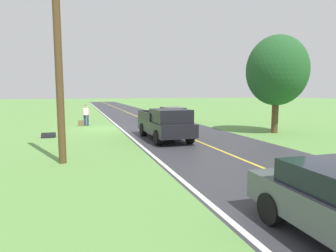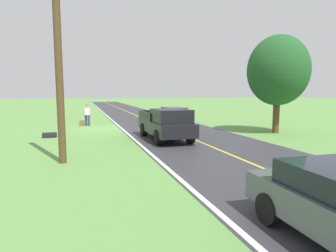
# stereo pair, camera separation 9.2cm
# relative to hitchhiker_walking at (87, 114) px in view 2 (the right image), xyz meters

# --- Properties ---
(ground_plane) EXTENTS (200.00, 200.00, 0.00)m
(ground_plane) POSITION_rel_hitchhiker_walking_xyz_m (-1.12, 2.40, -0.98)
(ground_plane) COLOR #609347
(road_surface) EXTENTS (7.01, 120.00, 0.00)m
(road_surface) POSITION_rel_hitchhiker_walking_xyz_m (-5.74, 2.40, -0.98)
(road_surface) COLOR #333338
(road_surface) RESTS_ON ground
(lane_edge_line) EXTENTS (0.16, 117.60, 0.00)m
(lane_edge_line) POSITION_rel_hitchhiker_walking_xyz_m (-2.42, 2.40, -0.98)
(lane_edge_line) COLOR silver
(lane_edge_line) RESTS_ON ground
(lane_centre_line) EXTENTS (0.14, 117.60, 0.00)m
(lane_centre_line) POSITION_rel_hitchhiker_walking_xyz_m (-5.74, 2.40, -0.98)
(lane_centre_line) COLOR gold
(lane_centre_line) RESTS_ON ground
(hitchhiker_walking) EXTENTS (0.62, 0.51, 1.75)m
(hitchhiker_walking) POSITION_rel_hitchhiker_walking_xyz_m (0.00, 0.00, 0.00)
(hitchhiker_walking) COLOR navy
(hitchhiker_walking) RESTS_ON ground
(suitcase_carried) EXTENTS (0.46, 0.20, 0.46)m
(suitcase_carried) POSITION_rel_hitchhiker_walking_xyz_m (0.42, 0.08, -0.75)
(suitcase_carried) COLOR brown
(suitcase_carried) RESTS_ON ground
(pickup_truck_passing) EXTENTS (2.15, 5.43, 1.82)m
(pickup_truck_passing) POSITION_rel_hitchhiker_walking_xyz_m (-4.17, 8.63, -0.01)
(pickup_truck_passing) COLOR black
(pickup_truck_passing) RESTS_ON ground
(tree_far_side_near) EXTENTS (3.99, 3.99, 6.45)m
(tree_far_side_near) POSITION_rel_hitchhiker_walking_xyz_m (-12.00, 8.10, 3.16)
(tree_far_side_near) COLOR brown
(tree_far_side_near) RESTS_ON ground
(sedan_near_oncoming) EXTENTS (2.05, 4.46, 1.41)m
(sedan_near_oncoming) POSITION_rel_hitchhiker_walking_xyz_m (-7.33, 0.22, -0.23)
(sedan_near_oncoming) COLOR navy
(sedan_near_oncoming) RESTS_ON ground
(utility_pole_roadside) EXTENTS (0.28, 0.28, 8.70)m
(utility_pole_roadside) POSITION_rel_hitchhiker_walking_xyz_m (1.25, 12.64, 3.37)
(utility_pole_roadside) COLOR brown
(utility_pole_roadside) RESTS_ON ground
(drainage_culvert) EXTENTS (0.80, 0.60, 0.60)m
(drainage_culvert) POSITION_rel_hitchhiker_walking_xyz_m (2.38, 5.64, -0.98)
(drainage_culvert) COLOR black
(drainage_culvert) RESTS_ON ground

